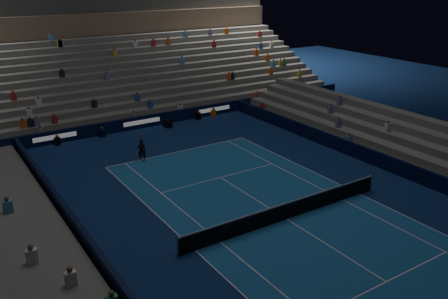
% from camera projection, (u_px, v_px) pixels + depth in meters
% --- Properties ---
extents(ground, '(90.00, 90.00, 0.00)m').
position_uv_depth(ground, '(287.00, 219.00, 24.83)').
color(ground, '#0D214E').
rests_on(ground, ground).
extents(court_surface, '(10.97, 23.77, 0.01)m').
position_uv_depth(court_surface, '(287.00, 219.00, 24.83)').
color(court_surface, '#1B5794').
rests_on(court_surface, ground).
extents(sponsor_barrier_far, '(44.00, 0.25, 1.00)m').
position_uv_depth(sponsor_barrier_far, '(141.00, 122.00, 39.19)').
color(sponsor_barrier_far, black).
rests_on(sponsor_barrier_far, ground).
extents(sponsor_barrier_east, '(0.25, 37.00, 1.00)m').
position_uv_depth(sponsor_barrier_east, '(407.00, 171.00, 29.60)').
color(sponsor_barrier_east, black).
rests_on(sponsor_barrier_east, ground).
extents(sponsor_barrier_west, '(0.25, 37.00, 1.00)m').
position_uv_depth(sponsor_barrier_west, '(106.00, 271.00, 19.70)').
color(sponsor_barrier_west, black).
rests_on(sponsor_barrier_west, ground).
extents(grandstand_main, '(44.00, 15.20, 11.20)m').
position_uv_depth(grandstand_main, '(99.00, 69.00, 45.57)').
color(grandstand_main, '#63645F').
rests_on(grandstand_main, ground).
extents(grandstand_east, '(5.00, 37.00, 2.50)m').
position_uv_depth(grandstand_east, '(442.00, 154.00, 31.23)').
color(grandstand_east, slate).
rests_on(grandstand_east, ground).
extents(grandstand_west, '(5.00, 37.00, 2.50)m').
position_uv_depth(grandstand_west, '(16.00, 291.00, 17.79)').
color(grandstand_west, '#61615D').
rests_on(grandstand_west, ground).
extents(tennis_net, '(12.90, 0.10, 1.10)m').
position_uv_depth(tennis_net, '(287.00, 211.00, 24.65)').
color(tennis_net, '#B2B2B7').
rests_on(tennis_net, ground).
extents(tennis_player, '(0.64, 0.51, 1.53)m').
position_uv_depth(tennis_player, '(142.00, 150.00, 32.24)').
color(tennis_player, black).
rests_on(tennis_player, ground).
extents(broadcast_camera, '(0.71, 1.05, 0.66)m').
position_uv_depth(broadcast_camera, '(168.00, 123.00, 39.39)').
color(broadcast_camera, black).
rests_on(broadcast_camera, ground).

